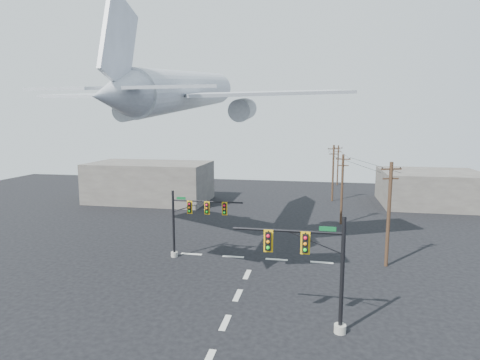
% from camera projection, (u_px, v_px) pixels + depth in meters
% --- Properties ---
extents(ground, '(120.00, 120.00, 0.00)m').
position_uv_depth(ground, '(225.00, 323.00, 24.82)').
color(ground, black).
rests_on(ground, ground).
extents(lane_markings, '(14.00, 21.20, 0.01)m').
position_uv_depth(lane_markings, '(241.00, 288.00, 30.00)').
color(lane_markings, beige).
rests_on(lane_markings, ground).
extents(signal_mast_near, '(6.78, 0.77, 7.04)m').
position_uv_depth(signal_mast_near, '(318.00, 270.00, 23.30)').
color(signal_mast_near, '#9C9B8E').
rests_on(signal_mast_near, ground).
extents(signal_mast_far, '(6.72, 0.68, 6.18)m').
position_uv_depth(signal_mast_far, '(191.00, 220.00, 36.01)').
color(signal_mast_far, '#9C9B8E').
rests_on(signal_mast_far, ground).
extents(utility_pole_a, '(1.74, 0.71, 9.01)m').
position_uv_depth(utility_pole_a, '(389.00, 213.00, 33.82)').
color(utility_pole_a, '#422D1C').
rests_on(utility_pole_a, ground).
extents(utility_pole_b, '(1.71, 0.29, 8.46)m').
position_uv_depth(utility_pole_b, '(342.00, 188.00, 47.92)').
color(utility_pole_b, '#422D1C').
rests_on(utility_pole_b, ground).
extents(utility_pole_c, '(1.77, 0.45, 8.72)m').
position_uv_depth(utility_pole_c, '(333.00, 172.00, 61.72)').
color(utility_pole_c, '#422D1C').
rests_on(utility_pole_c, ground).
extents(utility_pole_d, '(1.59, 0.37, 7.72)m').
position_uv_depth(utility_pole_d, '(338.00, 164.00, 77.40)').
color(utility_pole_d, '#422D1C').
rests_on(utility_pole_d, ground).
extents(power_lines, '(5.17, 44.37, 0.52)m').
position_uv_depth(power_lines, '(343.00, 154.00, 55.30)').
color(power_lines, black).
extents(airliner, '(30.94, 32.41, 8.43)m').
position_uv_depth(airliner, '(186.00, 91.00, 37.61)').
color(airliner, '#B7BDC4').
extents(building_left, '(18.00, 10.00, 6.00)m').
position_uv_depth(building_left, '(150.00, 182.00, 62.09)').
color(building_left, '#69645D').
rests_on(building_left, ground).
extents(building_right, '(14.00, 12.00, 5.00)m').
position_uv_depth(building_right, '(430.00, 188.00, 59.23)').
color(building_right, '#69645D').
rests_on(building_right, ground).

